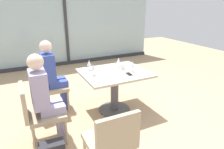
{
  "coord_description": "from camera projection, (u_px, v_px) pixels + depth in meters",
  "views": [
    {
      "loc": [
        -1.44,
        -2.82,
        1.84
      ],
      "look_at": [
        0.0,
        0.1,
        0.65
      ],
      "focal_mm": 31.89,
      "sensor_mm": 36.0,
      "label": 1
    }
  ],
  "objects": [
    {
      "name": "ground_plane",
      "position": [
        114.0,
        110.0,
        3.61
      ],
      "size": [
        12.0,
        12.0,
        0.0
      ],
      "primitive_type": "plane",
      "color": "tan"
    },
    {
      "name": "chair_far_left",
      "position": [
        47.0,
        85.0,
        3.44
      ],
      "size": [
        0.51,
        0.46,
        0.87
      ],
      "color": "tan",
      "rests_on": "ground_plane"
    },
    {
      "name": "wine_glass_0",
      "position": [
        89.0,
        63.0,
        3.39
      ],
      "size": [
        0.07,
        0.07,
        0.18
      ],
      "color": "silver",
      "rests_on": "dining_table_main"
    },
    {
      "name": "wine_glass_2",
      "position": [
        93.0,
        68.0,
        3.16
      ],
      "size": [
        0.07,
        0.07,
        0.18
      ],
      "color": "silver",
      "rests_on": "dining_table_main"
    },
    {
      "name": "chair_front_left",
      "position": [
        111.0,
        140.0,
        2.06
      ],
      "size": [
        0.46,
        0.5,
        0.87
      ],
      "color": "tan",
      "rests_on": "ground_plane"
    },
    {
      "name": "chair_side_end",
      "position": [
        38.0,
        111.0,
        2.61
      ],
      "size": [
        0.5,
        0.46,
        0.87
      ],
      "color": "tan",
      "rests_on": "ground_plane"
    },
    {
      "name": "coffee_cup",
      "position": [
        122.0,
        66.0,
        3.5
      ],
      "size": [
        0.08,
        0.08,
        0.09
      ],
      "primitive_type": "cylinder",
      "color": "white",
      "rests_on": "dining_table_main"
    },
    {
      "name": "person_side_end",
      "position": [
        45.0,
        95.0,
        2.58
      ],
      "size": [
        0.39,
        0.34,
        1.26
      ],
      "color": "#9E93B7",
      "rests_on": "ground_plane"
    },
    {
      "name": "dining_table_main",
      "position": [
        115.0,
        82.0,
        3.43
      ],
      "size": [
        1.1,
        0.93,
        0.73
      ],
      "color": "#BCB29E",
      "rests_on": "ground_plane"
    },
    {
      "name": "cell_phone_on_table",
      "position": [
        129.0,
        74.0,
        3.25
      ],
      "size": [
        0.08,
        0.15,
        0.01
      ],
      "primitive_type": "cube",
      "rotation": [
        0.0,
        0.0,
        -0.09
      ],
      "color": "black",
      "rests_on": "dining_table_main"
    },
    {
      "name": "window_wall_backdrop",
      "position": [
        66.0,
        25.0,
        5.89
      ],
      "size": [
        5.68,
        0.1,
        2.7
      ],
      "color": "#9EB7BC",
      "rests_on": "ground_plane"
    },
    {
      "name": "person_far_left",
      "position": [
        52.0,
        73.0,
        3.41
      ],
      "size": [
        0.39,
        0.34,
        1.26
      ],
      "color": "#384C9E",
      "rests_on": "ground_plane"
    },
    {
      "name": "wine_glass_3",
      "position": [
        119.0,
        60.0,
        3.54
      ],
      "size": [
        0.07,
        0.07,
        0.18
      ],
      "color": "silver",
      "rests_on": "dining_table_main"
    },
    {
      "name": "wine_glass_1",
      "position": [
        132.0,
        64.0,
        3.32
      ],
      "size": [
        0.07,
        0.07,
        0.18
      ],
      "color": "silver",
      "rests_on": "dining_table_main"
    },
    {
      "name": "handbag_1",
      "position": [
        49.0,
        114.0,
        3.22
      ],
      "size": [
        0.32,
        0.21,
        0.28
      ],
      "primitive_type": "cube",
      "rotation": [
        0.0,
        0.0,
        0.17
      ],
      "color": "beige",
      "rests_on": "ground_plane"
    }
  ]
}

